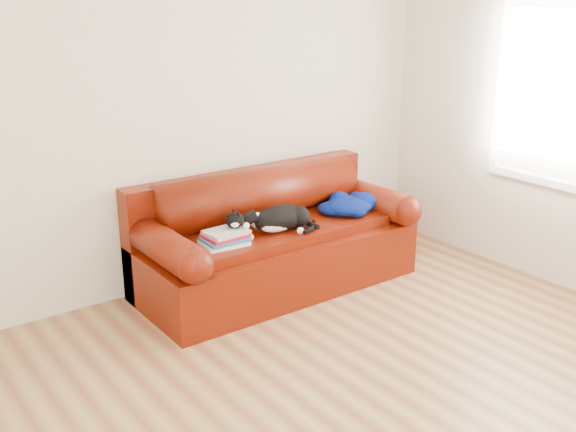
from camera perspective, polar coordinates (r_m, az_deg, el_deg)
name	(u,v)px	position (r m, az deg, el deg)	size (l,w,h in m)	color
ground	(361,395)	(3.94, 6.22, -14.80)	(4.50, 4.50, 0.00)	brown
room_shell	(389,95)	(3.43, 8.56, 10.11)	(4.52, 4.02, 2.61)	beige
sofa_base	(277,257)	(5.13, -0.95, -3.47)	(2.10, 0.90, 0.50)	#440802
sofa_back	(258,211)	(5.22, -2.52, 0.44)	(2.10, 1.01, 0.88)	#440802
book_stack	(225,238)	(4.65, -5.35, -1.84)	(0.32, 0.26, 0.10)	#EEE9CE
cat	(279,219)	(4.88, -0.73, -0.25)	(0.60, 0.40, 0.23)	black
blanket	(349,204)	(5.31, 5.15, 0.98)	(0.54, 0.44, 0.15)	#020D47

